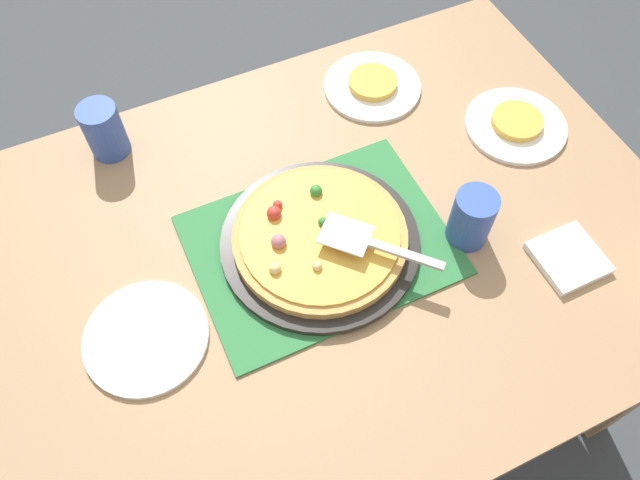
% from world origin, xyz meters
% --- Properties ---
extents(ground_plane, '(8.00, 8.00, 0.00)m').
position_xyz_m(ground_plane, '(0.00, 0.00, 0.00)').
color(ground_plane, '#3D4247').
extents(dining_table, '(1.40, 1.00, 0.75)m').
position_xyz_m(dining_table, '(0.00, 0.00, 0.64)').
color(dining_table, '#9E7A56').
rests_on(dining_table, ground_plane).
extents(placemat, '(0.48, 0.36, 0.01)m').
position_xyz_m(placemat, '(0.00, 0.00, 0.75)').
color(placemat, '#2D753D').
rests_on(placemat, dining_table).
extents(pizza_pan, '(0.38, 0.38, 0.01)m').
position_xyz_m(pizza_pan, '(0.00, 0.00, 0.76)').
color(pizza_pan, black).
rests_on(pizza_pan, placemat).
extents(pizza, '(0.33, 0.33, 0.05)m').
position_xyz_m(pizza, '(-0.00, 0.00, 0.78)').
color(pizza, tan).
rests_on(pizza, pizza_pan).
extents(plate_near_left, '(0.22, 0.22, 0.01)m').
position_xyz_m(plate_near_left, '(0.29, 0.33, 0.76)').
color(plate_near_left, white).
rests_on(plate_near_left, dining_table).
extents(plate_far_right, '(0.22, 0.22, 0.01)m').
position_xyz_m(plate_far_right, '(0.51, 0.10, 0.76)').
color(plate_far_right, white).
rests_on(plate_far_right, dining_table).
extents(plate_side, '(0.22, 0.22, 0.01)m').
position_xyz_m(plate_side, '(-0.36, -0.05, 0.76)').
color(plate_side, white).
rests_on(plate_side, dining_table).
extents(served_slice_left, '(0.11, 0.11, 0.02)m').
position_xyz_m(served_slice_left, '(0.29, 0.33, 0.77)').
color(served_slice_left, gold).
rests_on(served_slice_left, plate_near_left).
extents(served_slice_right, '(0.11, 0.11, 0.02)m').
position_xyz_m(served_slice_right, '(0.51, 0.10, 0.77)').
color(served_slice_right, gold).
rests_on(served_slice_right, plate_far_right).
extents(cup_far, '(0.08, 0.08, 0.12)m').
position_xyz_m(cup_far, '(0.27, -0.10, 0.81)').
color(cup_far, '#3351AD').
rests_on(cup_far, dining_table).
extents(cup_corner, '(0.08, 0.08, 0.12)m').
position_xyz_m(cup_corner, '(-0.30, 0.40, 0.81)').
color(cup_corner, '#3351AD').
rests_on(cup_corner, dining_table).
extents(pizza_server, '(0.19, 0.20, 0.01)m').
position_xyz_m(pizza_server, '(0.07, -0.07, 0.82)').
color(pizza_server, silver).
rests_on(pizza_server, pizza).
extents(napkin_stack, '(0.12, 0.12, 0.02)m').
position_xyz_m(napkin_stack, '(0.41, -0.23, 0.76)').
color(napkin_stack, white).
rests_on(napkin_stack, dining_table).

